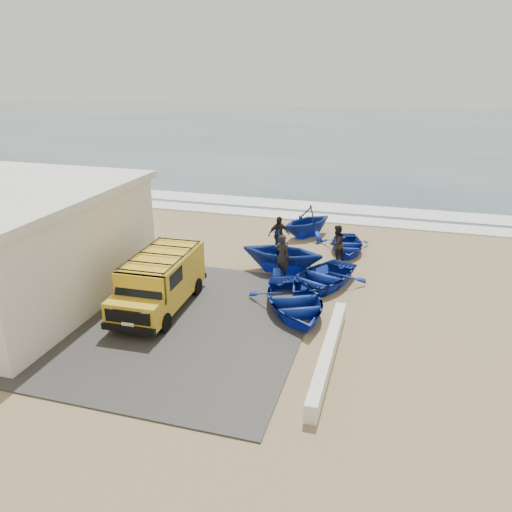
# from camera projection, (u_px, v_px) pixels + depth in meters

# --- Properties ---
(ground) EXTENTS (160.00, 160.00, 0.00)m
(ground) POSITION_uv_depth(u_px,v_px,m) (210.00, 300.00, 19.16)
(ground) COLOR #917954
(slab) EXTENTS (12.00, 10.00, 0.05)m
(slab) POSITION_uv_depth(u_px,v_px,m) (137.00, 316.00, 17.88)
(slab) COLOR #393634
(slab) RESTS_ON ground
(ocean) EXTENTS (180.00, 88.00, 0.01)m
(ocean) POSITION_uv_depth(u_px,v_px,m) (355.00, 130.00, 69.38)
(ocean) COLOR #385166
(ocean) RESTS_ON ground
(surf_line) EXTENTS (180.00, 1.60, 0.06)m
(surf_line) POSITION_uv_depth(u_px,v_px,m) (282.00, 215.00, 29.92)
(surf_line) COLOR white
(surf_line) RESTS_ON ground
(surf_wash) EXTENTS (180.00, 2.20, 0.04)m
(surf_wash) POSITION_uv_depth(u_px,v_px,m) (291.00, 205.00, 32.16)
(surf_wash) COLOR white
(surf_wash) RESTS_ON ground
(building) EXTENTS (8.40, 9.40, 4.30)m
(building) POSITION_uv_depth(u_px,v_px,m) (0.00, 245.00, 18.55)
(building) COLOR white
(building) RESTS_ON ground
(parapet) EXTENTS (0.35, 6.00, 0.55)m
(parapet) POSITION_uv_depth(u_px,v_px,m) (328.00, 353.00, 15.07)
(parapet) COLOR silver
(parapet) RESTS_ON ground
(van) EXTENTS (2.06, 4.85, 2.06)m
(van) POSITION_uv_depth(u_px,v_px,m) (160.00, 280.00, 18.16)
(van) COLOR gold
(van) RESTS_ON ground
(boat_near_left) EXTENTS (4.46, 5.02, 0.86)m
(boat_near_left) POSITION_uv_depth(u_px,v_px,m) (294.00, 301.00, 18.05)
(boat_near_left) COLOR #132E9B
(boat_near_left) RESTS_ON ground
(boat_near_right) EXTENTS (4.14, 4.74, 0.82)m
(boat_near_right) POSITION_uv_depth(u_px,v_px,m) (320.00, 278.00, 20.10)
(boat_near_right) COLOR #132E9B
(boat_near_right) RESTS_ON ground
(boat_mid_left) EXTENTS (3.71, 3.25, 1.87)m
(boat_mid_left) POSITION_uv_depth(u_px,v_px,m) (282.00, 251.00, 21.44)
(boat_mid_left) COLOR #132E9B
(boat_mid_left) RESTS_ON ground
(boat_mid_right) EXTENTS (2.79, 3.55, 0.67)m
(boat_mid_right) POSITION_uv_depth(u_px,v_px,m) (347.00, 245.00, 23.98)
(boat_mid_right) COLOR #132E9B
(boat_mid_right) RESTS_ON ground
(boat_far_left) EXTENTS (4.02, 4.12, 1.65)m
(boat_far_left) POSITION_uv_depth(u_px,v_px,m) (307.00, 221.00, 25.99)
(boat_far_left) COLOR #132E9B
(boat_far_left) RESTS_ON ground
(fisherman_front) EXTENTS (0.84, 0.73, 1.94)m
(fisherman_front) POSITION_uv_depth(u_px,v_px,m) (282.00, 257.00, 20.73)
(fisherman_front) COLOR black
(fisherman_front) RESTS_ON ground
(fisherman_middle) EXTENTS (1.01, 1.06, 1.72)m
(fisherman_middle) POSITION_uv_depth(u_px,v_px,m) (337.00, 243.00, 22.64)
(fisherman_middle) COLOR black
(fisherman_middle) RESTS_ON ground
(fisherman_back) EXTENTS (1.11, 0.99, 1.81)m
(fisherman_back) POSITION_uv_depth(u_px,v_px,m) (279.00, 235.00, 23.64)
(fisherman_back) COLOR black
(fisherman_back) RESTS_ON ground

